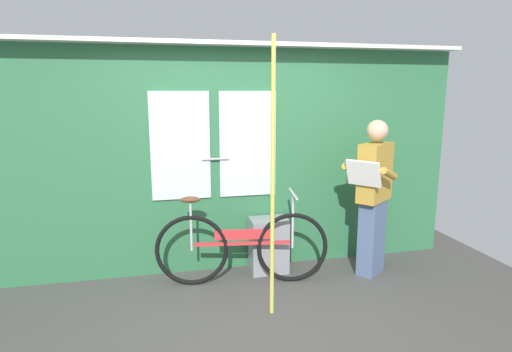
# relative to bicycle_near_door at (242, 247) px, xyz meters

# --- Properties ---
(ground_plane) EXTENTS (5.97, 4.32, 0.04)m
(ground_plane) POSITION_rel_bicycle_near_door_xyz_m (0.00, -0.91, -0.40)
(ground_plane) COLOR #474442
(train_door_wall) EXTENTS (4.97, 0.28, 2.39)m
(train_door_wall) POSITION_rel_bicycle_near_door_xyz_m (-0.01, 0.44, 0.86)
(train_door_wall) COLOR #2D6B42
(train_door_wall) RESTS_ON ground_plane
(bicycle_near_door) EXTENTS (1.72, 0.44, 0.93)m
(bicycle_near_door) POSITION_rel_bicycle_near_door_xyz_m (0.00, 0.00, 0.00)
(bicycle_near_door) COLOR black
(bicycle_near_door) RESTS_ON ground_plane
(passenger_reading_newspaper) EXTENTS (0.61, 0.58, 1.63)m
(passenger_reading_newspaper) POSITION_rel_bicycle_near_door_xyz_m (1.38, -0.07, 0.48)
(passenger_reading_newspaper) COLOR slate
(passenger_reading_newspaper) RESTS_ON ground_plane
(trash_bin_by_wall) EXTENTS (0.39, 0.28, 0.59)m
(trash_bin_by_wall) POSITION_rel_bicycle_near_door_xyz_m (0.34, 0.23, -0.09)
(trash_bin_by_wall) COLOR gray
(trash_bin_by_wall) RESTS_ON ground_plane
(handrail_pole) EXTENTS (0.04, 0.04, 2.35)m
(handrail_pole) POSITION_rel_bicycle_near_door_xyz_m (0.14, -0.64, 0.79)
(handrail_pole) COLOR #C6C14C
(handrail_pole) RESTS_ON ground_plane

